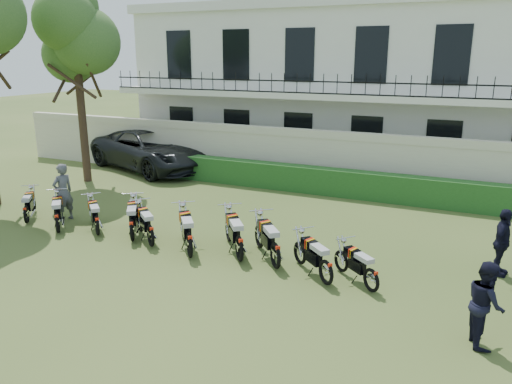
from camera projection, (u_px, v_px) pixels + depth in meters
ground at (218, 259)px, 12.93m from camera, size 100.00×100.00×0.00m
perimeter_wall at (316, 158)px, 19.63m from camera, size 30.00×0.35×2.30m
hedge at (334, 182)px, 18.70m from camera, size 18.00×0.60×1.00m
building at (356, 85)px, 24.17m from camera, size 20.40×9.60×7.40m
tree_west_near at (75, 34)px, 19.36m from camera, size 3.40×3.20×7.90m
motorcycle_0 at (26, 210)px, 15.50m from camera, size 1.17×1.43×0.96m
motorcycle_1 at (57, 218)px, 14.64m from camera, size 1.40×1.47×1.06m
motorcycle_2 at (97, 221)px, 14.47m from camera, size 1.42×1.27×0.99m
motorcycle_3 at (132, 225)px, 13.99m from camera, size 1.22×1.69×1.08m
motorcycle_4 at (150, 230)px, 13.60m from camera, size 1.53×1.32×1.05m
motorcycle_5 at (189, 239)px, 12.83m from camera, size 1.40×1.71×1.15m
motorcycle_6 at (239, 242)px, 12.61m from camera, size 1.40×1.72×1.15m
motorcycle_7 at (276, 249)px, 12.18m from camera, size 1.43×1.65×1.14m
motorcycle_8 at (326, 266)px, 11.34m from camera, size 1.44×1.32×1.01m
motorcycle_9 at (372, 275)px, 11.00m from camera, size 1.35×1.17×0.93m
suv at (152, 150)px, 22.83m from camera, size 7.21×5.09×1.83m
inspector at (63, 192)px, 15.75m from camera, size 0.57×0.75×1.84m
officer_1 at (486, 304)px, 8.95m from camera, size 0.80×0.92×1.61m
officer_5 at (502, 242)px, 11.80m from camera, size 0.60×1.03×1.65m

